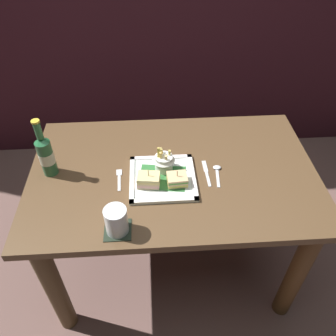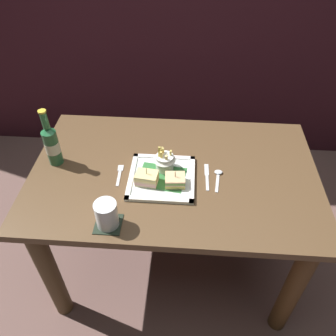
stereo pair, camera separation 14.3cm
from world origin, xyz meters
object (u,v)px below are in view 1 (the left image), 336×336
fries_cup (164,160)px  sandwich_half_right (177,180)px  beer_bottle (46,154)px  knife (206,172)px  fork (119,178)px  sandwich_half_left (149,180)px  dining_table (173,193)px  spoon (217,170)px  water_glass (116,222)px  square_plate (163,178)px

fries_cup → sandwich_half_right: bearing=-60.9°
beer_bottle → knife: size_ratio=1.68×
sandwich_half_right → fork: (-0.24, 0.05, -0.03)m
fries_cup → knife: fries_cup is taller
sandwich_half_left → knife: size_ratio=0.60×
beer_bottle → knife: (0.67, -0.04, -0.10)m
dining_table → sandwich_half_right: 0.20m
dining_table → knife: knife is taller
sandwich_half_left → sandwich_half_right: size_ratio=1.13×
spoon → fork: bearing=-176.9°
dining_table → sandwich_half_right: size_ratio=14.51×
sandwich_half_left → fries_cup: bearing=53.5°
fries_cup → beer_bottle: beer_bottle is taller
sandwich_half_right → fries_cup: bearing=119.1°
dining_table → water_glass: 0.43m
knife → spoon: bearing=8.3°
fries_cup → water_glass: fries_cup is taller
square_plate → beer_bottle: beer_bottle is taller
beer_bottle → dining_table: bearing=-2.3°
beer_bottle → sandwich_half_right: bearing=-11.6°
water_glass → spoon: (0.42, 0.29, -0.05)m
fork → dining_table: bearing=9.0°
sandwich_half_left → fries_cup: (0.07, 0.09, 0.03)m
knife → water_glass: bearing=-142.2°
sandwich_half_right → fries_cup: (-0.05, 0.09, 0.03)m
sandwich_half_right → fork: size_ratio=0.68×
sandwich_half_left → fork: size_ratio=0.76×
sandwich_half_right → square_plate: bearing=148.4°
dining_table → water_glass: (-0.23, -0.31, 0.20)m
spoon → sandwich_half_right: bearing=-157.7°
dining_table → beer_bottle: size_ratio=4.61×
sandwich_half_right → beer_bottle: 0.56m
water_glass → fork: bearing=91.4°
square_plate → fork: (-0.18, 0.02, -0.00)m
sandwich_half_right → spoon: (0.18, 0.07, -0.03)m
beer_bottle → sandwich_half_left: bearing=-14.7°
dining_table → fork: size_ratio=9.79×
beer_bottle → spoon: 0.73m
sandwich_half_left → knife: bearing=15.1°
beer_bottle → spoon: (0.72, -0.04, -0.10)m
dining_table → sandwich_half_left: sandwich_half_left is taller
dining_table → fork: bearing=-171.0°
dining_table → beer_bottle: 0.59m
sandwich_half_right → fork: sandwich_half_right is taller
sandwich_half_left → square_plate: bearing=31.6°
beer_bottle → knife: 0.68m
sandwich_half_left → spoon: 0.31m
square_plate → spoon: bearing=9.1°
square_plate → sandwich_half_right: 0.07m
beer_bottle → fork: size_ratio=2.13×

